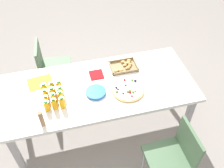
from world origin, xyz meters
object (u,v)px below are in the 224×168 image
juice_bottle_7 (52,93)px  fruit_pizza (128,90)px  party_table (99,91)px  snack_tray (124,66)px  juice_bottle_11 (59,86)px  chair_near_right (175,154)px  juice_bottle_8 (60,92)px  juice_bottle_9 (44,89)px  juice_bottle_10 (52,87)px  juice_bottle_3 (46,101)px  paper_folder (40,82)px  juice_bottle_6 (45,94)px  juice_bottle_4 (53,98)px  juice_bottle_5 (61,97)px  cardboard_tube (41,119)px  juice_bottle_1 (54,104)px  napkin_stack (96,75)px  juice_bottle_2 (62,102)px  plate_stack (96,92)px  chair_far_left (50,66)px  juice_bottle_0 (47,106)px

juice_bottle_7 → fruit_pizza: 0.77m
party_table → snack_tray: size_ratio=6.76×
juice_bottle_11 → chair_near_right: bearing=-42.1°
juice_bottle_8 → snack_tray: 0.80m
juice_bottle_9 → juice_bottle_10: (0.08, -0.00, 0.00)m
juice_bottle_3 → paper_folder: size_ratio=0.51×
juice_bottle_6 → juice_bottle_4: bearing=-45.1°
juice_bottle_3 → juice_bottle_9: 0.16m
juice_bottle_5 → juice_bottle_8: juice_bottle_5 is taller
juice_bottle_9 → cardboard_tube: (-0.05, -0.40, 0.02)m
juice_bottle_1 → juice_bottle_6: size_ratio=1.08×
juice_bottle_1 → cardboard_tube: bearing=-126.4°
juice_bottle_11 → napkin_stack: size_ratio=0.95×
juice_bottle_2 → fruit_pizza: bearing=4.4°
juice_bottle_7 → juice_bottle_8: (0.08, -0.01, -0.00)m
juice_bottle_11 → plate_stack: juice_bottle_11 is taller
party_table → juice_bottle_7: (-0.48, -0.03, 0.14)m
fruit_pizza → cardboard_tube: bearing=-166.0°
juice_bottle_5 → juice_bottle_11: 0.15m
juice_bottle_8 → cardboard_tube: (-0.20, -0.31, 0.02)m
juice_bottle_8 → juice_bottle_11: 0.08m
chair_far_left → juice_bottle_10: 0.78m
juice_bottle_5 → napkin_stack: bearing=34.4°
juice_bottle_9 → juice_bottle_11: 0.15m
juice_bottle_3 → juice_bottle_2: bearing=-24.7°
cardboard_tube → juice_bottle_10: bearing=72.1°
juice_bottle_4 → juice_bottle_11: juice_bottle_11 is taller
juice_bottle_11 → fruit_pizza: juice_bottle_11 is taller
napkin_stack → cardboard_tube: 0.82m
chair_far_left → juice_bottle_6: (-0.06, -0.79, 0.31)m
fruit_pizza → juice_bottle_3: bearing=179.0°
juice_bottle_0 → juice_bottle_2: bearing=-0.8°
plate_stack → juice_bottle_10: bearing=163.4°
juice_bottle_4 → juice_bottle_10: 0.15m
napkin_stack → cardboard_tube: cardboard_tube is taller
juice_bottle_3 → cardboard_tube: cardboard_tube is taller
juice_bottle_6 → plate_stack: (0.50, -0.05, -0.05)m
juice_bottle_0 → juice_bottle_1: juice_bottle_1 is taller
juice_bottle_6 → juice_bottle_3: bearing=-87.5°
cardboard_tube → juice_bottle_3: bearing=77.3°
snack_tray → juice_bottle_9: bearing=-168.3°
juice_bottle_3 → chair_near_right: bearing=-32.6°
juice_bottle_10 → napkin_stack: (0.49, 0.14, -0.06)m
juice_bottle_1 → juice_bottle_0: bearing=-179.2°
chair_far_left → juice_bottle_9: size_ratio=5.80×
juice_bottle_11 → paper_folder: (-0.20, 0.17, -0.06)m
juice_bottle_4 → juice_bottle_9: (-0.08, 0.15, 0.00)m
juice_bottle_1 → fruit_pizza: 0.77m
chair_near_right → chair_far_left: (-1.05, 1.58, 0.00)m
juice_bottle_7 → juice_bottle_8: bearing=-4.0°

